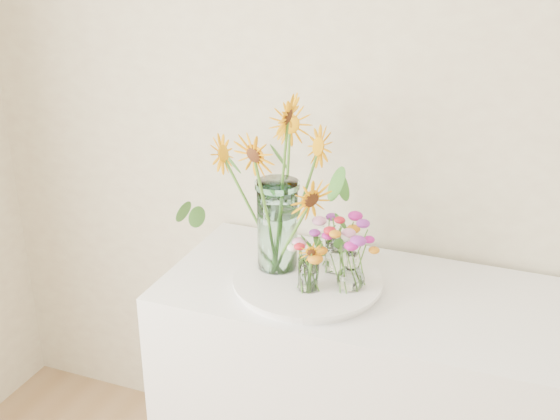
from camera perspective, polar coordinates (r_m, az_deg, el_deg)
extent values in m
cube|color=white|center=(2.40, 8.33, -16.18)|extent=(1.40, 0.60, 0.90)
cylinder|color=white|center=(2.16, 2.25, -5.99)|extent=(0.43, 0.43, 0.02)
cylinder|color=#B1EEE1|center=(2.16, -0.22, -1.27)|extent=(0.16, 0.16, 0.29)
cylinder|color=white|center=(2.07, 2.33, -5.27)|extent=(0.06, 0.06, 0.11)
cylinder|color=white|center=(2.18, 4.59, -3.56)|extent=(0.09, 0.09, 0.12)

